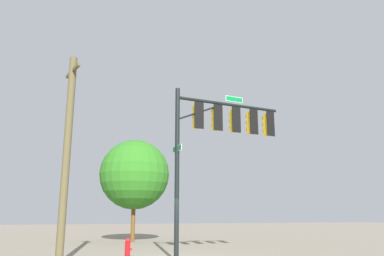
# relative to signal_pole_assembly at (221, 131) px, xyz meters

# --- Properties ---
(signal_pole_assembly) EXTENTS (5.47, 1.57, 7.38)m
(signal_pole_assembly) POSITION_rel_signal_pole_assembly_xyz_m (0.00, 0.00, 0.00)
(signal_pole_assembly) COLOR black
(signal_pole_assembly) RESTS_ON ground_plane
(utility_pole) EXTENTS (0.64, 1.76, 8.49)m
(utility_pole) POSITION_rel_signal_pole_assembly_xyz_m (-6.73, 0.10, -1.29)
(utility_pole) COLOR brown
(utility_pole) RESTS_ON ground_plane
(fire_hydrant) EXTENTS (0.33, 0.24, 0.83)m
(fire_hydrant) POSITION_rel_signal_pole_assembly_xyz_m (-3.92, 1.71, -5.23)
(fire_hydrant) COLOR red
(fire_hydrant) RESTS_ON ground_plane
(tree_near) EXTENTS (4.92, 4.92, 7.10)m
(tree_near) POSITION_rel_signal_pole_assembly_xyz_m (-2.47, 11.14, -1.01)
(tree_near) COLOR brown
(tree_near) RESTS_ON ground_plane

